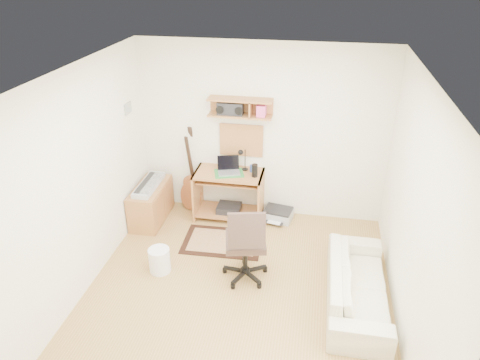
% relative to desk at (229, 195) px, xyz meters
% --- Properties ---
extents(floor, '(3.60, 4.00, 0.01)m').
position_rel_desk_xyz_m(floor, '(0.44, -1.73, -0.38)').
color(floor, '#AD8548').
rests_on(floor, ground).
extents(ceiling, '(3.60, 4.00, 0.01)m').
position_rel_desk_xyz_m(ceiling, '(0.44, -1.73, 2.23)').
color(ceiling, white).
rests_on(ceiling, ground).
extents(back_wall, '(3.60, 0.01, 2.60)m').
position_rel_desk_xyz_m(back_wall, '(0.44, 0.28, 0.93)').
color(back_wall, white).
rests_on(back_wall, ground).
extents(left_wall, '(0.01, 4.00, 2.60)m').
position_rel_desk_xyz_m(left_wall, '(-1.36, -1.73, 0.93)').
color(left_wall, white).
rests_on(left_wall, ground).
extents(right_wall, '(0.01, 4.00, 2.60)m').
position_rel_desk_xyz_m(right_wall, '(2.25, -1.73, 0.93)').
color(right_wall, white).
rests_on(right_wall, ground).
extents(wall_shelf, '(0.90, 0.25, 0.26)m').
position_rel_desk_xyz_m(wall_shelf, '(0.14, 0.15, 1.32)').
color(wall_shelf, '#B0743E').
rests_on(wall_shelf, back_wall).
extents(cork_board, '(0.64, 0.03, 0.49)m').
position_rel_desk_xyz_m(cork_board, '(0.14, 0.25, 0.79)').
color(cork_board, tan).
rests_on(cork_board, back_wall).
extents(wall_photo, '(0.02, 0.20, 0.15)m').
position_rel_desk_xyz_m(wall_photo, '(-1.35, -0.23, 1.34)').
color(wall_photo, '#4C8CBF').
rests_on(wall_photo, left_wall).
extents(desk, '(1.00, 0.55, 0.75)m').
position_rel_desk_xyz_m(desk, '(0.00, 0.00, 0.00)').
color(desk, '#B0743E').
rests_on(desk, floor).
extents(laptop, '(0.39, 0.39, 0.24)m').
position_rel_desk_xyz_m(laptop, '(0.01, -0.02, 0.50)').
color(laptop, silver).
rests_on(laptop, desk).
extents(speaker, '(0.09, 0.09, 0.19)m').
position_rel_desk_xyz_m(speaker, '(0.39, -0.05, 0.47)').
color(speaker, black).
rests_on(speaker, desk).
extents(desk_lamp, '(0.11, 0.11, 0.34)m').
position_rel_desk_xyz_m(desk_lamp, '(0.22, 0.14, 0.54)').
color(desk_lamp, black).
rests_on(desk_lamp, desk).
extents(pencil_cup, '(0.07, 0.07, 0.10)m').
position_rel_desk_xyz_m(pencil_cup, '(0.33, 0.10, 0.43)').
color(pencil_cup, '#2E428B').
rests_on(pencil_cup, desk).
extents(boombox, '(0.36, 0.16, 0.19)m').
position_rel_desk_xyz_m(boombox, '(0.01, 0.15, 1.30)').
color(boombox, black).
rests_on(boombox, wall_shelf).
extents(rug, '(1.11, 0.76, 0.01)m').
position_rel_desk_xyz_m(rug, '(0.04, -0.68, -0.37)').
color(rug, '#C6B585').
rests_on(rug, floor).
extents(task_chair, '(0.65, 0.65, 1.06)m').
position_rel_desk_xyz_m(task_chair, '(0.48, -1.35, 0.16)').
color(task_chair, '#3A2A22').
rests_on(task_chair, floor).
extents(cabinet, '(0.40, 0.90, 0.55)m').
position_rel_desk_xyz_m(cabinet, '(-1.14, -0.27, -0.10)').
color(cabinet, '#B0743E').
rests_on(cabinet, floor).
extents(music_keyboard, '(0.24, 0.77, 0.07)m').
position_rel_desk_xyz_m(music_keyboard, '(-1.14, -0.27, 0.21)').
color(music_keyboard, '#B2B5BA').
rests_on(music_keyboard, cabinet).
extents(guitar, '(0.41, 0.32, 1.33)m').
position_rel_desk_xyz_m(guitar, '(-0.63, 0.13, 0.29)').
color(guitar, '#9E5930').
rests_on(guitar, floor).
extents(waste_basket, '(0.32, 0.32, 0.32)m').
position_rel_desk_xyz_m(waste_basket, '(-0.60, -1.43, -0.21)').
color(waste_basket, white).
rests_on(waste_basket, floor).
extents(printer, '(0.47, 0.40, 0.16)m').
position_rel_desk_xyz_m(printer, '(0.74, 0.07, -0.29)').
color(printer, '#A5A8AA').
rests_on(printer, floor).
extents(sofa, '(0.49, 1.69, 0.66)m').
position_rel_desk_xyz_m(sofa, '(1.82, -1.57, -0.04)').
color(sofa, beige).
rests_on(sofa, floor).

